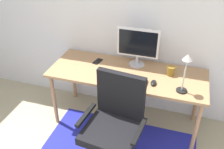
% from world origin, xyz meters
% --- Properties ---
extents(wall_back, '(6.00, 0.10, 2.60)m').
position_xyz_m(wall_back, '(0.00, 2.20, 1.30)').
color(wall_back, silver).
rests_on(wall_back, ground).
extents(desk, '(1.75, 0.67, 0.72)m').
position_xyz_m(desk, '(0.17, 1.80, 0.66)').
color(desk, '#A37B50').
rests_on(desk, ground).
extents(monitor, '(0.47, 0.18, 0.45)m').
position_xyz_m(monitor, '(0.23, 1.99, 0.99)').
color(monitor, '#B2B2B7').
rests_on(monitor, desk).
extents(keyboard, '(0.43, 0.13, 0.02)m').
position_xyz_m(keyboard, '(0.21, 1.61, 0.73)').
color(keyboard, black).
rests_on(keyboard, desk).
extents(computer_mouse, '(0.06, 0.10, 0.03)m').
position_xyz_m(computer_mouse, '(0.49, 1.65, 0.74)').
color(computer_mouse, black).
rests_on(computer_mouse, desk).
extents(coffee_cup, '(0.09, 0.09, 0.10)m').
position_xyz_m(coffee_cup, '(0.63, 1.88, 0.77)').
color(coffee_cup, brown).
rests_on(coffee_cup, desk).
extents(cell_phone, '(0.10, 0.15, 0.01)m').
position_xyz_m(cell_phone, '(-0.23, 1.92, 0.73)').
color(cell_phone, black).
rests_on(cell_phone, desk).
extents(desk_lamp, '(0.11, 0.11, 0.41)m').
position_xyz_m(desk_lamp, '(0.77, 1.61, 1.00)').
color(desk_lamp, black).
rests_on(desk_lamp, desk).
extents(office_chair, '(0.60, 0.54, 1.03)m').
position_xyz_m(office_chair, '(0.22, 1.13, 0.44)').
color(office_chair, slate).
rests_on(office_chair, ground).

